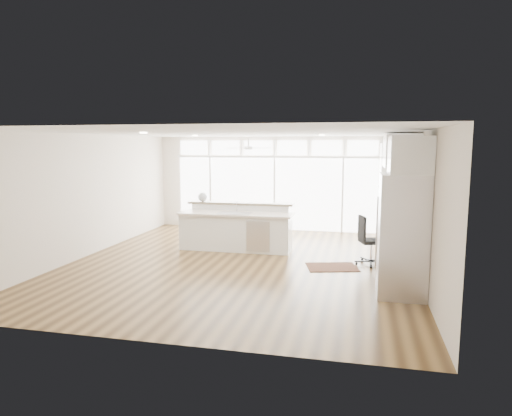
# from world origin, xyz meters

# --- Properties ---
(floor) EXTENTS (7.00, 8.00, 0.02)m
(floor) POSITION_xyz_m (0.00, 0.00, -0.01)
(floor) COLOR #442D15
(floor) RESTS_ON ground
(ceiling) EXTENTS (7.00, 8.00, 0.02)m
(ceiling) POSITION_xyz_m (0.00, 0.00, 2.70)
(ceiling) COLOR white
(ceiling) RESTS_ON wall_back
(wall_back) EXTENTS (7.00, 0.04, 2.70)m
(wall_back) POSITION_xyz_m (0.00, 4.00, 1.35)
(wall_back) COLOR beige
(wall_back) RESTS_ON floor
(wall_front) EXTENTS (7.00, 0.04, 2.70)m
(wall_front) POSITION_xyz_m (0.00, -4.00, 1.35)
(wall_front) COLOR beige
(wall_front) RESTS_ON floor
(wall_left) EXTENTS (0.04, 8.00, 2.70)m
(wall_left) POSITION_xyz_m (-3.50, 0.00, 1.35)
(wall_left) COLOR beige
(wall_left) RESTS_ON floor
(wall_right) EXTENTS (0.04, 8.00, 2.70)m
(wall_right) POSITION_xyz_m (3.50, 0.00, 1.35)
(wall_right) COLOR beige
(wall_right) RESTS_ON floor
(glass_wall) EXTENTS (5.80, 0.06, 2.08)m
(glass_wall) POSITION_xyz_m (0.00, 3.94, 1.05)
(glass_wall) COLOR white
(glass_wall) RESTS_ON wall_back
(transom_row) EXTENTS (5.90, 0.06, 0.40)m
(transom_row) POSITION_xyz_m (0.00, 3.94, 2.38)
(transom_row) COLOR white
(transom_row) RESTS_ON wall_back
(desk_window) EXTENTS (0.04, 0.85, 0.85)m
(desk_window) POSITION_xyz_m (3.46, 0.30, 1.55)
(desk_window) COLOR white
(desk_window) RESTS_ON wall_right
(ceiling_fan) EXTENTS (1.16, 1.16, 0.32)m
(ceiling_fan) POSITION_xyz_m (-0.50, 2.80, 2.48)
(ceiling_fan) COLOR silver
(ceiling_fan) RESTS_ON ceiling
(recessed_lights) EXTENTS (3.40, 3.00, 0.02)m
(recessed_lights) POSITION_xyz_m (0.00, 0.20, 2.68)
(recessed_lights) COLOR silver
(recessed_lights) RESTS_ON ceiling
(oven_cabinet) EXTENTS (0.64, 1.20, 2.50)m
(oven_cabinet) POSITION_xyz_m (3.17, 1.80, 1.25)
(oven_cabinet) COLOR white
(oven_cabinet) RESTS_ON floor
(desk_nook) EXTENTS (0.72, 1.30, 0.76)m
(desk_nook) POSITION_xyz_m (3.13, 0.30, 0.38)
(desk_nook) COLOR white
(desk_nook) RESTS_ON floor
(upper_cabinets) EXTENTS (0.64, 1.30, 0.64)m
(upper_cabinets) POSITION_xyz_m (3.17, 0.30, 2.35)
(upper_cabinets) COLOR white
(upper_cabinets) RESTS_ON wall_right
(refrigerator) EXTENTS (0.76, 0.90, 2.00)m
(refrigerator) POSITION_xyz_m (3.11, -1.35, 1.00)
(refrigerator) COLOR silver
(refrigerator) RESTS_ON floor
(fridge_cabinet) EXTENTS (0.64, 0.90, 0.60)m
(fridge_cabinet) POSITION_xyz_m (3.17, -1.35, 2.30)
(fridge_cabinet) COLOR white
(fridge_cabinet) RESTS_ON wall_right
(framed_photos) EXTENTS (0.06, 0.22, 0.80)m
(framed_photos) POSITION_xyz_m (3.46, 0.92, 1.40)
(framed_photos) COLOR black
(framed_photos) RESTS_ON wall_right
(kitchen_island) EXTENTS (2.71, 1.03, 1.08)m
(kitchen_island) POSITION_xyz_m (-0.41, 1.18, 0.54)
(kitchen_island) COLOR white
(kitchen_island) RESTS_ON floor
(rug) EXTENTS (1.14, 0.95, 0.01)m
(rug) POSITION_xyz_m (1.91, 0.09, 0.01)
(rug) COLOR #361A11
(rug) RESTS_ON floor
(office_chair) EXTENTS (0.65, 0.62, 1.01)m
(office_chair) POSITION_xyz_m (2.68, 0.48, 0.51)
(office_chair) COLOR black
(office_chair) RESTS_ON floor
(fishbowl) EXTENTS (0.25, 0.25, 0.23)m
(fishbowl) POSITION_xyz_m (-1.37, 1.58, 1.19)
(fishbowl) COLOR silver
(fishbowl) RESTS_ON kitchen_island
(monitor) EXTENTS (0.12, 0.50, 0.42)m
(monitor) POSITION_xyz_m (3.05, 0.30, 0.97)
(monitor) COLOR black
(monitor) RESTS_ON desk_nook
(keyboard) EXTENTS (0.14, 0.32, 0.02)m
(keyboard) POSITION_xyz_m (2.88, 0.30, 0.77)
(keyboard) COLOR white
(keyboard) RESTS_ON desk_nook
(potted_plant) EXTENTS (0.32, 0.35, 0.26)m
(potted_plant) POSITION_xyz_m (3.17, 1.80, 2.63)
(potted_plant) COLOR #375C27
(potted_plant) RESTS_ON oven_cabinet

